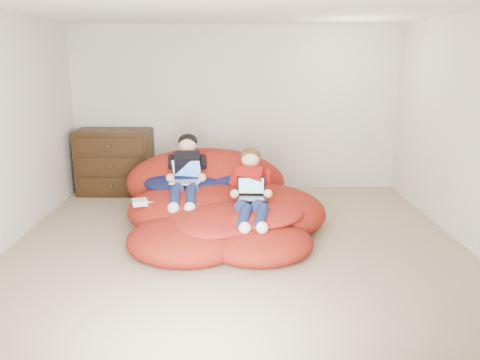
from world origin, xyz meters
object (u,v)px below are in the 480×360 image
object	(u,v)px
older_boy	(186,170)
laptop_black	(251,193)
younger_boy	(251,186)
laptop_white	(186,176)
dresser	(115,162)
beanbag_pile	(219,208)

from	to	relation	value
older_boy	laptop_black	xyz separation A→B (m)	(0.77, -0.58, -0.13)
younger_boy	laptop_white	distance (m)	0.88
laptop_black	laptop_white	bearing A→B (deg)	146.23
dresser	laptop_white	xyz separation A→B (m)	(1.22, -1.49, 0.14)
beanbag_pile	younger_boy	distance (m)	0.62
younger_boy	older_boy	bearing A→B (deg)	147.26
younger_boy	laptop_white	world-z (taller)	younger_boy
dresser	younger_boy	world-z (taller)	younger_boy
older_boy	laptop_black	distance (m)	0.97
dresser	beanbag_pile	xyz separation A→B (m)	(1.61, -1.58, -0.23)
dresser	laptop_black	size ratio (longest dim) A/B	3.44
beanbag_pile	older_boy	xyz separation A→B (m)	(-0.40, 0.15, 0.44)
beanbag_pile	laptop_black	xyz separation A→B (m)	(0.37, -0.42, 0.31)
dresser	laptop_black	world-z (taller)	dresser
laptop_black	beanbag_pile	bearing A→B (deg)	131.08
dresser	older_boy	bearing A→B (deg)	-49.51
dresser	older_boy	world-z (taller)	older_boy
dresser	laptop_white	world-z (taller)	dresser
dresser	laptop_black	distance (m)	2.82
beanbag_pile	laptop_white	size ratio (longest dim) A/B	6.73
older_boy	laptop_white	world-z (taller)	older_boy
dresser	laptop_white	distance (m)	1.93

